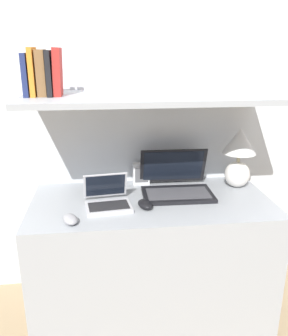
{
  "coord_description": "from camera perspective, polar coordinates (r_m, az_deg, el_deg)",
  "views": [
    {
      "loc": [
        -0.25,
        -1.43,
        1.48
      ],
      "look_at": [
        -0.04,
        0.31,
        0.9
      ],
      "focal_mm": 38.0,
      "sensor_mm": 36.0,
      "label": 1
    }
  ],
  "objects": [
    {
      "name": "computer_mouse",
      "position": [
        1.82,
        0.19,
        -5.83
      ],
      "size": [
        0.1,
        0.12,
        0.04
      ],
      "color": "black",
      "rests_on": "desk"
    },
    {
      "name": "shelf",
      "position": [
        1.85,
        1.01,
        11.29
      ],
      "size": [
        1.28,
        0.56,
        0.03
      ],
      "color": "#999EA3",
      "rests_on": "back_riser"
    },
    {
      "name": "book_orange",
      "position": [
        1.85,
        -17.34,
        14.48
      ],
      "size": [
        0.02,
        0.15,
        0.23
      ],
      "color": "orange",
      "rests_on": "shelf"
    },
    {
      "name": "table_lamp",
      "position": [
        2.12,
        14.97,
        2.18
      ],
      "size": [
        0.19,
        0.19,
        0.35
      ],
      "color": "white",
      "rests_on": "desk"
    },
    {
      "name": "laptop_large",
      "position": [
        2.01,
        5.18,
        -2.7
      ],
      "size": [
        0.39,
        0.33,
        0.23
      ],
      "color": "black",
      "rests_on": "desk"
    },
    {
      "name": "book_black",
      "position": [
        1.83,
        -14.85,
        14.46
      ],
      "size": [
        0.02,
        0.15,
        0.21
      ],
      "color": "black",
      "rests_on": "shelf"
    },
    {
      "name": "second_mouse",
      "position": [
        1.7,
        -11.74,
        -8.06
      ],
      "size": [
        0.09,
        0.12,
        0.04
      ],
      "color": "#99999E",
      "rests_on": "desk"
    },
    {
      "name": "book_navy",
      "position": [
        1.85,
        -18.28,
        14.0
      ],
      "size": [
        0.03,
        0.15,
        0.2
      ],
      "color": "navy",
      "rests_on": "shelf"
    },
    {
      "name": "desk",
      "position": [
        2.09,
        1.14,
        -14.2
      ],
      "size": [
        1.28,
        0.63,
        0.71
      ],
      "color": "#999EA3",
      "rests_on": "ground_plane"
    },
    {
      "name": "router_box",
      "position": [
        2.13,
        -0.46,
        -0.91
      ],
      "size": [
        0.1,
        0.06,
        0.13
      ],
      "color": "white",
      "rests_on": "desk"
    },
    {
      "name": "book_red",
      "position": [
        1.83,
        -13.7,
        14.73
      ],
      "size": [
        0.04,
        0.13,
        0.23
      ],
      "color": "#A82823",
      "rests_on": "shelf"
    },
    {
      "name": "laptop_small",
      "position": [
        1.84,
        -5.87,
        -5.11
      ],
      "size": [
        0.25,
        0.24,
        0.16
      ],
      "color": "silver",
      "rests_on": "desk"
    },
    {
      "name": "wall_back",
      "position": [
        2.15,
        -0.12,
        10.85
      ],
      "size": [
        6.0,
        0.05,
        2.4
      ],
      "color": "silver",
      "rests_on": "ground_plane"
    },
    {
      "name": "book_brown",
      "position": [
        1.84,
        -16.05,
        14.42
      ],
      "size": [
        0.04,
        0.12,
        0.22
      ],
      "color": "brown",
      "rests_on": "shelf"
    },
    {
      "name": "back_riser",
      "position": [
        2.26,
        0.03,
        -4.03
      ],
      "size": [
        1.28,
        0.04,
        1.24
      ],
      "color": "silver",
      "rests_on": "ground_plane"
    }
  ]
}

